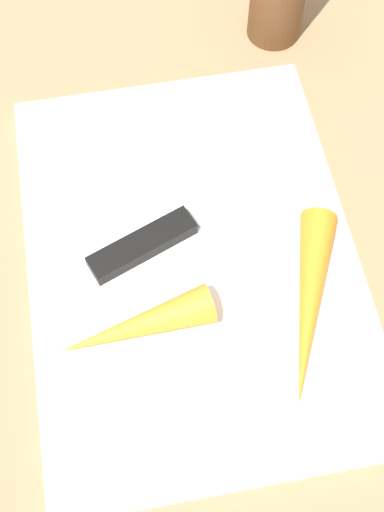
% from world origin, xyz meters
% --- Properties ---
extents(ground_plane, '(1.40, 1.40, 0.00)m').
position_xyz_m(ground_plane, '(0.00, 0.00, 0.00)').
color(ground_plane, '#8C6D4C').
extents(cutting_board, '(0.36, 0.26, 0.01)m').
position_xyz_m(cutting_board, '(0.00, 0.00, 0.01)').
color(cutting_board, white).
rests_on(cutting_board, ground_plane).
extents(knife, '(0.09, 0.19, 0.01)m').
position_xyz_m(knife, '(-0.02, -0.03, 0.02)').
color(knife, '#B7B7BC').
rests_on(knife, cutting_board).
extents(carrot_short, '(0.05, 0.12, 0.03)m').
position_xyz_m(carrot_short, '(0.06, -0.05, 0.03)').
color(carrot_short, orange).
rests_on(carrot_short, cutting_board).
extents(carrot_long, '(0.15, 0.08, 0.03)m').
position_xyz_m(carrot_long, '(0.06, 0.08, 0.03)').
color(carrot_long, orange).
rests_on(carrot_long, cutting_board).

